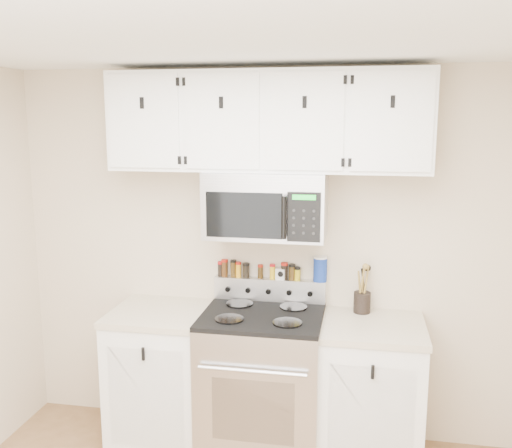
{
  "coord_description": "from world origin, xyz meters",
  "views": [
    {
      "loc": [
        0.59,
        -1.97,
        2.17
      ],
      "look_at": [
        -0.05,
        1.45,
        1.52
      ],
      "focal_mm": 40.0,
      "sensor_mm": 36.0,
      "label": 1
    }
  ],
  "objects_px": {
    "microwave": "(266,205)",
    "salt_canister": "(320,269)",
    "range": "(262,381)",
    "utensil_crock": "(362,301)"
  },
  "relations": [
    {
      "from": "microwave",
      "to": "salt_canister",
      "type": "bearing_deg",
      "value": 24.61
    },
    {
      "from": "range",
      "to": "salt_canister",
      "type": "bearing_deg",
      "value": 39.7
    },
    {
      "from": "microwave",
      "to": "utensil_crock",
      "type": "height_order",
      "value": "microwave"
    },
    {
      "from": "range",
      "to": "utensil_crock",
      "type": "bearing_deg",
      "value": 19.84
    },
    {
      "from": "microwave",
      "to": "utensil_crock",
      "type": "bearing_deg",
      "value": 8.9
    },
    {
      "from": "microwave",
      "to": "salt_canister",
      "type": "xyz_separation_m",
      "value": [
        0.34,
        0.16,
        -0.44
      ]
    },
    {
      "from": "range",
      "to": "salt_canister",
      "type": "relative_size",
      "value": 6.49
    },
    {
      "from": "salt_canister",
      "to": "utensil_crock",
      "type": "bearing_deg",
      "value": -11.78
    },
    {
      "from": "range",
      "to": "microwave",
      "type": "height_order",
      "value": "microwave"
    },
    {
      "from": "range",
      "to": "salt_canister",
      "type": "height_order",
      "value": "salt_canister"
    }
  ]
}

